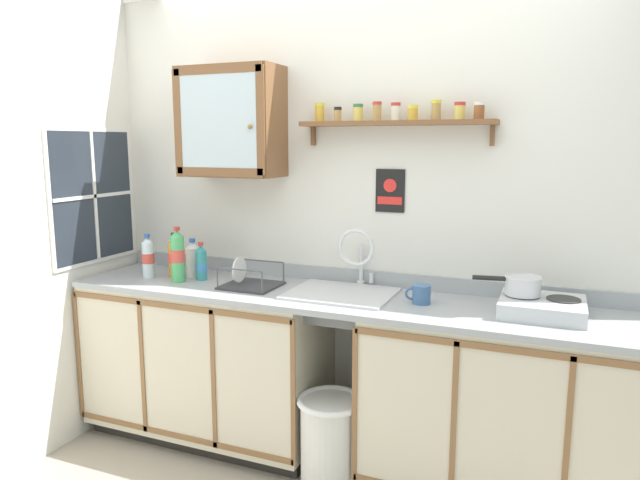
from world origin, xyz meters
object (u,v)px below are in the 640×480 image
at_px(bottle_water_clear_0, 148,258).
at_px(warning_sign, 390,191).
at_px(dish_rack, 250,283).
at_px(bottle_detergent_teal_4, 201,264).
at_px(wall_cabinet, 231,122).
at_px(trash_bin, 330,440).
at_px(hot_plate_stove, 542,307).
at_px(bottle_soda_green_2, 178,256).
at_px(mug, 421,294).
at_px(bottle_opaque_white_3, 193,260).
at_px(sink, 343,296).
at_px(saucepan, 522,285).
at_px(bottle_juice_amber_1, 175,257).

relative_size(bottle_water_clear_0, warning_sign, 1.12).
bearing_deg(dish_rack, bottle_detergent_teal_4, 174.15).
xyz_separation_m(wall_cabinet, trash_bin, (0.72, -0.34, -1.55)).
bearing_deg(trash_bin, hot_plate_stove, 14.09).
relative_size(bottle_soda_green_2, mug, 2.58).
distance_m(bottle_water_clear_0, bottle_opaque_white_3, 0.25).
distance_m(bottle_soda_green_2, warning_sign, 1.21).
bearing_deg(trash_bin, wall_cabinet, 154.62).
height_order(bottle_soda_green_2, bottle_opaque_white_3, bottle_soda_green_2).
height_order(sink, bottle_soda_green_2, sink).
distance_m(hot_plate_stove, mug, 0.54).
height_order(sink, bottle_water_clear_0, sink).
distance_m(saucepan, bottle_detergent_teal_4, 1.70).
distance_m(hot_plate_stove, trash_bin, 1.20).
relative_size(bottle_water_clear_0, wall_cabinet, 0.43).
distance_m(sink, bottle_opaque_white_3, 0.94).
xyz_separation_m(bottle_detergent_teal_4, mug, (1.25, -0.01, -0.05)).
bearing_deg(mug, bottle_water_clear_0, -177.71).
distance_m(dish_rack, wall_cabinet, 0.88).
bearing_deg(bottle_detergent_teal_4, bottle_opaque_white_3, 152.15).
xyz_separation_m(bottle_opaque_white_3, wall_cabinet, (0.23, 0.07, 0.77)).
bearing_deg(bottle_juice_amber_1, bottle_soda_green_2, -46.29).
height_order(hot_plate_stove, bottle_juice_amber_1, bottle_juice_amber_1).
distance_m(sink, bottle_water_clear_0, 1.16).
height_order(bottle_detergent_teal_4, mug, bottle_detergent_teal_4).
distance_m(dish_rack, trash_bin, 0.90).
relative_size(sink, bottle_soda_green_2, 1.70).
relative_size(bottle_water_clear_0, trash_bin, 0.55).
xyz_separation_m(hot_plate_stove, warning_sign, (-0.78, 0.24, 0.47)).
xyz_separation_m(mug, warning_sign, (-0.24, 0.26, 0.47)).
distance_m(saucepan, wall_cabinet, 1.73).
relative_size(bottle_detergent_teal_4, dish_rack, 0.75).
distance_m(bottle_opaque_white_3, dish_rack, 0.43).
xyz_separation_m(dish_rack, warning_sign, (0.69, 0.28, 0.49)).
distance_m(mug, wall_cabinet, 1.39).
height_order(hot_plate_stove, bottle_soda_green_2, bottle_soda_green_2).
bearing_deg(wall_cabinet, warning_sign, 8.50).
height_order(bottle_opaque_white_3, dish_rack, bottle_opaque_white_3).
height_order(sink, warning_sign, warning_sign).
xyz_separation_m(hot_plate_stove, wall_cabinet, (-1.65, 0.11, 0.84)).
xyz_separation_m(bottle_juice_amber_1, mug, (1.43, -0.02, -0.07)).
bearing_deg(wall_cabinet, mug, -6.87).
bearing_deg(bottle_detergent_teal_4, wall_cabinet, 40.45).
bearing_deg(warning_sign, mug, -48.22).
xyz_separation_m(bottle_detergent_teal_4, warning_sign, (1.01, 0.25, 0.42)).
bearing_deg(bottle_detergent_teal_4, dish_rack, -5.85).
xyz_separation_m(bottle_water_clear_0, bottle_soda_green_2, (0.21, -0.01, 0.03)).
bearing_deg(bottle_soda_green_2, trash_bin, -7.93).
relative_size(bottle_water_clear_0, dish_rack, 0.88).
bearing_deg(hot_plate_stove, bottle_opaque_white_3, 178.93).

